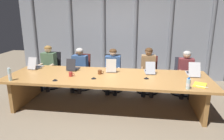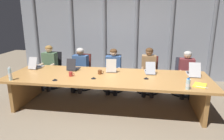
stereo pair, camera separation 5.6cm
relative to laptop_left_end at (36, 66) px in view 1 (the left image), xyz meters
The scene contains 26 objects.
ground_plane 2.07m from the laptop_left_end, 12.11° to the right, with size 13.23×13.23×0.00m, color #7F705B.
conference_table 1.92m from the laptop_left_end, 12.11° to the right, with size 4.39×1.42×0.74m.
curtain_backdrop 2.80m from the laptop_left_end, 46.37° to the left, with size 6.61×0.17×3.00m.
laptop_left_end is the anchor object (origin of this frame).
laptop_left_mid 0.98m from the laptop_left_end, ahead, with size 0.25×0.38×0.29m.
laptop_center 1.91m from the laptop_left_end, ahead, with size 0.27×0.40×0.32m.
laptop_right_mid 2.79m from the laptop_left_end, ahead, with size 0.25×0.45×0.28m.
laptop_right_end 3.74m from the laptop_left_end, ahead, with size 0.26×0.51×0.31m.
office_chair_left_end 0.87m from the laptop_left_end, 86.10° to the left, with size 0.60×0.60×0.98m.
office_chair_left_mid 1.28m from the laptop_left_end, 39.21° to the left, with size 0.60×0.60×0.95m.
office_chair_center 2.03m from the laptop_left_end, 22.43° to the left, with size 0.60×0.60×0.95m.
office_chair_right_mid 2.93m from the laptop_left_end, 15.15° to the left, with size 0.60×0.60×0.95m.
office_chair_right_end 3.80m from the laptop_left_end, 11.56° to the left, with size 0.60×0.60×0.93m.
person_left_end 0.61m from the laptop_left_end, 87.27° to the left, with size 0.41×0.56×1.20m.
person_left_mid 1.11m from the laptop_left_end, 33.02° to the left, with size 0.45×0.57×1.15m.
person_center 1.95m from the laptop_left_end, 17.98° to the left, with size 0.41×0.55×1.16m.
person_right_mid 2.85m from the laptop_left_end, 12.16° to the left, with size 0.38×0.55×1.21m.
person_right_end 3.78m from the laptop_left_end, ahead, with size 0.39×0.56×1.15m.
water_bottle_primary 1.00m from the laptop_left_end, 90.97° to the right, with size 0.07×0.07×0.28m.
water_bottle_secondary 3.59m from the laptop_left_end, 15.98° to the right, with size 0.08×0.08×0.21m.
coffee_mug_near 1.71m from the laptop_left_end, ahead, with size 0.13×0.09×0.09m.
coffee_mug_far 1.23m from the laptop_left_end, 26.34° to the right, with size 0.13×0.08×0.10m.
conference_mic_left_side 2.76m from the laptop_left_end, 10.02° to the right, with size 0.11×0.11×0.04m, color black.
conference_mic_middle 1.24m from the laptop_left_end, 44.84° to the right, with size 0.11×0.11×0.04m, color black.
conference_mic_right_side 1.75m from the laptop_left_end, 21.45° to the right, with size 0.11×0.11×0.04m, color black.
spiral_notepad 3.79m from the laptop_left_end, 11.38° to the right, with size 0.32×0.36×0.03m.
Camera 1 is at (0.72, -4.22, 2.05)m, focal length 32.89 mm.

